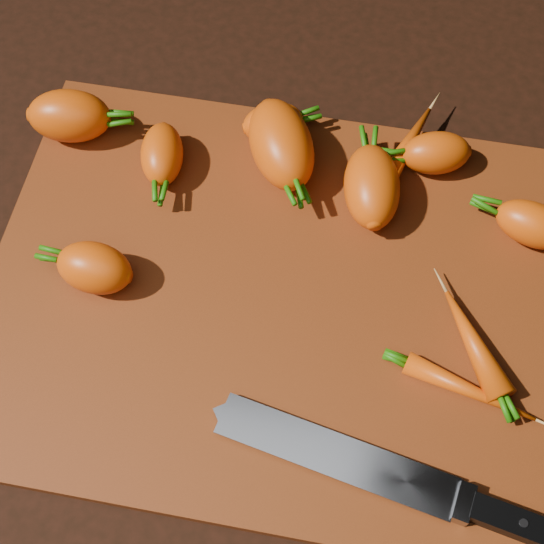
# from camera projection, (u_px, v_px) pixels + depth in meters

# --- Properties ---
(ground) EXTENTS (2.00, 2.00, 0.01)m
(ground) POSITION_uv_depth(u_px,v_px,m) (270.00, 300.00, 0.68)
(ground) COLOR black
(cutting_board) EXTENTS (0.50, 0.40, 0.01)m
(cutting_board) POSITION_uv_depth(u_px,v_px,m) (270.00, 294.00, 0.67)
(cutting_board) COLOR #883813
(cutting_board) RESTS_ON ground
(carrot_0) EXTENTS (0.09, 0.06, 0.05)m
(carrot_0) POSITION_uv_depth(u_px,v_px,m) (70.00, 116.00, 0.72)
(carrot_0) COLOR #EA550F
(carrot_0) RESTS_ON cutting_board
(carrot_1) EXTENTS (0.07, 0.05, 0.04)m
(carrot_1) POSITION_uv_depth(u_px,v_px,m) (94.00, 268.00, 0.65)
(carrot_1) COLOR #EA550F
(carrot_1) RESTS_ON cutting_board
(carrot_2) EXTENTS (0.09, 0.11, 0.06)m
(carrot_2) POSITION_uv_depth(u_px,v_px,m) (281.00, 144.00, 0.70)
(carrot_2) COLOR #EA550F
(carrot_2) RESTS_ON cutting_board
(carrot_3) EXTENTS (0.07, 0.09, 0.05)m
(carrot_3) POSITION_uv_depth(u_px,v_px,m) (372.00, 187.00, 0.68)
(carrot_3) COLOR #EA550F
(carrot_3) RESTS_ON cutting_board
(carrot_4) EXTENTS (0.07, 0.06, 0.04)m
(carrot_4) POSITION_uv_depth(u_px,v_px,m) (436.00, 153.00, 0.71)
(carrot_4) COLOR #EA550F
(carrot_4) RESTS_ON cutting_board
(carrot_5) EXTENTS (0.07, 0.06, 0.04)m
(carrot_5) POSITION_uv_depth(u_px,v_px,m) (273.00, 123.00, 0.73)
(carrot_5) COLOR #EA550F
(carrot_5) RESTS_ON cutting_board
(carrot_6) EXTENTS (0.08, 0.06, 0.04)m
(carrot_6) POSITION_uv_depth(u_px,v_px,m) (533.00, 224.00, 0.67)
(carrot_6) COLOR #EA550F
(carrot_6) RESTS_ON cutting_board
(carrot_7) EXTENTS (0.07, 0.12, 0.03)m
(carrot_7) POSITION_uv_depth(u_px,v_px,m) (402.00, 153.00, 0.72)
(carrot_7) COLOR #EA550F
(carrot_7) RESTS_ON cutting_board
(carrot_8) EXTENTS (0.11, 0.05, 0.02)m
(carrot_8) POSITION_uv_depth(u_px,v_px,m) (470.00, 390.00, 0.61)
(carrot_8) COLOR #EA550F
(carrot_8) RESTS_ON cutting_board
(carrot_9) EXTENTS (0.07, 0.10, 0.03)m
(carrot_9) POSITION_uv_depth(u_px,v_px,m) (473.00, 343.00, 0.63)
(carrot_9) COLOR #EA550F
(carrot_9) RESTS_ON cutting_board
(carrot_10) EXTENTS (0.05, 0.07, 0.04)m
(carrot_10) POSITION_uv_depth(u_px,v_px,m) (162.00, 154.00, 0.71)
(carrot_10) COLOR #EA550F
(carrot_10) RESTS_ON cutting_board
(knife) EXTENTS (0.31, 0.08, 0.02)m
(knife) POSITION_uv_depth(u_px,v_px,m) (359.00, 464.00, 0.59)
(knife) COLOR gray
(knife) RESTS_ON cutting_board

